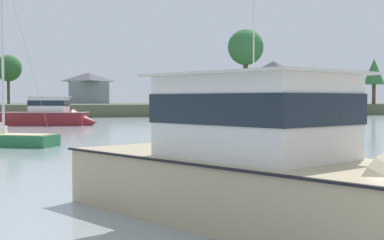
% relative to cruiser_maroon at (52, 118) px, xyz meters
% --- Properties ---
extents(far_shore_bank, '(232.65, 43.08, 1.87)m').
position_rel_cruiser_maroon_xyz_m(far_shore_bank, '(6.86, 45.85, 0.23)').
color(far_shore_bank, '#4C563D').
rests_on(far_shore_bank, ground).
extents(cruiser_maroon, '(10.43, 5.81, 5.25)m').
position_rel_cruiser_maroon_xyz_m(cruiser_maroon, '(0.00, 0.00, 0.00)').
color(cruiser_maroon, maroon).
rests_on(cruiser_maroon, ground).
extents(cruiser_sand, '(7.56, 10.94, 6.14)m').
position_rel_cruiser_maroon_xyz_m(cruiser_sand, '(3.17, -49.09, 0.06)').
color(cruiser_sand, tan).
rests_on(cruiser_sand, ground).
extents(shore_tree_center_right, '(6.17, 6.17, 12.87)m').
position_rel_cruiser_maroon_xyz_m(shore_tree_center_right, '(33.34, 32.53, 10.82)').
color(shore_tree_center_right, brown).
rests_on(shore_tree_center_right, far_shore_bank).
extents(shore_tree_far_left, '(4.56, 4.56, 8.44)m').
position_rel_cruiser_maroon_xyz_m(shore_tree_far_left, '(-6.09, 42.93, 7.28)').
color(shore_tree_far_left, brown).
rests_on(shore_tree_far_left, far_shore_bank).
extents(shore_tree_far_right, '(3.59, 3.59, 7.79)m').
position_rel_cruiser_maroon_xyz_m(shore_tree_far_right, '(54.71, 26.66, 6.67)').
color(shore_tree_far_right, brown).
rests_on(shore_tree_far_right, far_shore_bank).
extents(cottage_hillside, '(7.78, 8.89, 6.09)m').
position_rel_cruiser_maroon_xyz_m(cottage_hillside, '(8.43, 53.79, 4.31)').
color(cottage_hillside, gray).
rests_on(cottage_hillside, far_shore_bank).
extents(cottage_near_water, '(8.19, 6.54, 8.60)m').
position_rel_cruiser_maroon_xyz_m(cottage_near_water, '(45.05, 47.34, 5.62)').
color(cottage_near_water, tan).
rests_on(cottage_near_water, far_shore_bank).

